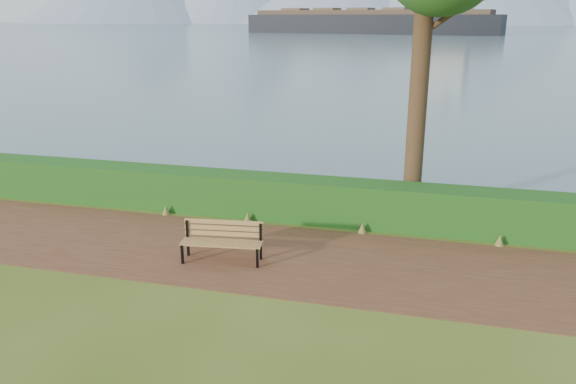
# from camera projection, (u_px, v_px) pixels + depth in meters

# --- Properties ---
(ground) EXTENTS (140.00, 140.00, 0.00)m
(ground) POSITION_uv_depth(u_px,v_px,m) (268.00, 262.00, 11.05)
(ground) COLOR #415217
(ground) RESTS_ON ground
(path) EXTENTS (40.00, 3.40, 0.01)m
(path) POSITION_uv_depth(u_px,v_px,m) (272.00, 256.00, 11.32)
(path) COLOR #542D1D
(path) RESTS_ON ground
(hedge) EXTENTS (32.00, 0.85, 1.00)m
(hedge) POSITION_uv_depth(u_px,v_px,m) (299.00, 199.00, 13.30)
(hedge) COLOR #144213
(hedge) RESTS_ON ground
(water) EXTENTS (700.00, 510.00, 0.00)m
(water) POSITION_uv_depth(u_px,v_px,m) (433.00, 27.00, 251.10)
(water) COLOR #405768
(water) RESTS_ON ground
(bench) EXTENTS (1.64, 0.67, 0.80)m
(bench) POSITION_uv_depth(u_px,v_px,m) (222.00, 238.00, 11.02)
(bench) COLOR black
(bench) RESTS_ON ground
(cargo_ship) EXTENTS (71.63, 25.93, 21.52)m
(cargo_ship) POSITION_uv_depth(u_px,v_px,m) (378.00, 22.00, 154.04)
(cargo_ship) COLOR black
(cargo_ship) RESTS_ON ground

